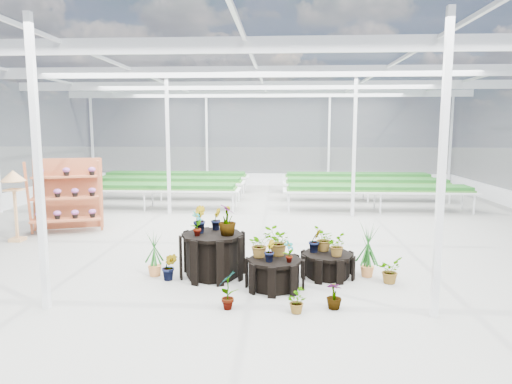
# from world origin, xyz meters

# --- Properties ---
(ground_plane) EXTENTS (24.00, 24.00, 0.00)m
(ground_plane) POSITION_xyz_m (0.00, 0.00, 0.00)
(ground_plane) COLOR gray
(ground_plane) RESTS_ON ground
(greenhouse_shell) EXTENTS (18.00, 24.00, 4.50)m
(greenhouse_shell) POSITION_xyz_m (0.00, 0.00, 2.25)
(greenhouse_shell) COLOR white
(greenhouse_shell) RESTS_ON ground
(steel_frame) EXTENTS (18.00, 24.00, 4.50)m
(steel_frame) POSITION_xyz_m (0.00, 0.00, 2.25)
(steel_frame) COLOR silver
(steel_frame) RESTS_ON ground
(nursery_benches) EXTENTS (16.00, 7.00, 0.84)m
(nursery_benches) POSITION_xyz_m (0.00, 7.20, 0.42)
(nursery_benches) COLOR silver
(nursery_benches) RESTS_ON ground
(plinth_tall) EXTENTS (1.61, 1.61, 0.83)m
(plinth_tall) POSITION_xyz_m (-0.62, -2.28, 0.42)
(plinth_tall) COLOR black
(plinth_tall) RESTS_ON ground
(plinth_mid) EXTENTS (1.09, 1.09, 0.53)m
(plinth_mid) POSITION_xyz_m (0.58, -2.88, 0.27)
(plinth_mid) COLOR black
(plinth_mid) RESTS_ON ground
(plinth_low) EXTENTS (1.33, 1.33, 0.45)m
(plinth_low) POSITION_xyz_m (1.58, -2.18, 0.23)
(plinth_low) COLOR black
(plinth_low) RESTS_ON ground
(shelf_rack) EXTENTS (2.11, 1.55, 2.00)m
(shelf_rack) POSITION_xyz_m (-5.19, 1.36, 1.00)
(shelf_rack) COLOR #A55230
(shelf_rack) RESTS_ON ground
(bird_table) EXTENTS (0.56, 0.56, 1.80)m
(bird_table) POSITION_xyz_m (-5.96, 0.19, 0.90)
(bird_table) COLOR tan
(bird_table) RESTS_ON ground
(nursery_plants) EXTENTS (4.90, 3.53, 1.42)m
(nursery_plants) POSITION_xyz_m (0.62, -2.23, 0.55)
(nursery_plants) COLOR #19511A
(nursery_plants) RESTS_ON ground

